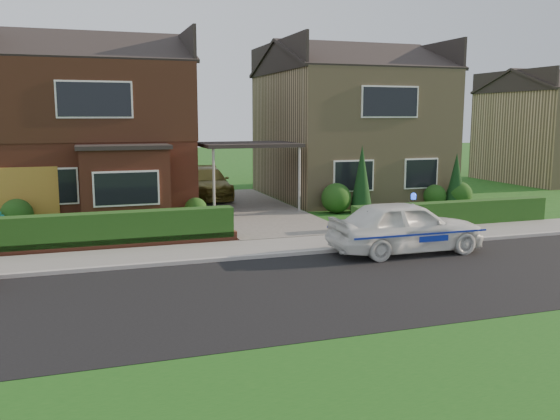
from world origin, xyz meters
name	(u,v)px	position (x,y,z in m)	size (l,w,h in m)	color
ground	(374,282)	(0.00, 0.00, 0.00)	(120.00, 120.00, 0.00)	#174C14
road	(374,282)	(0.00, 0.00, 0.00)	(60.00, 6.00, 0.02)	black
kerb	(323,252)	(0.00, 3.05, 0.06)	(60.00, 0.16, 0.12)	#9E9993
sidewalk	(310,244)	(0.00, 4.10, 0.05)	(60.00, 2.00, 0.10)	slate
grass_verge	(524,368)	(0.00, -5.00, 0.00)	(60.00, 4.00, 0.01)	#174C14
driveway	(248,210)	(0.00, 11.00, 0.06)	(3.80, 12.00, 0.12)	#666059
house_left	(93,116)	(-5.78, 13.90, 3.81)	(7.50, 9.53, 7.25)	brown
house_right	(348,119)	(5.80, 13.99, 3.66)	(7.50, 8.06, 7.25)	#907D58
carport_link	(248,146)	(0.00, 10.95, 2.66)	(3.80, 3.00, 2.77)	black
garage_door	(25,198)	(-8.25, 9.96, 1.05)	(2.20, 0.10, 2.10)	olive
dwarf_wall	(106,245)	(-5.80, 5.30, 0.18)	(7.70, 0.25, 0.36)	brown
hedge_left	(106,250)	(-5.80, 5.45, 0.00)	(7.50, 0.55, 0.90)	#123611
hedge_right	(451,227)	(5.80, 5.35, 0.00)	(7.50, 0.55, 0.80)	#123611
shrub_left_far	(17,215)	(-8.50, 9.50, 0.54)	(1.08, 1.08, 1.08)	#123611
shrub_left_mid	(153,206)	(-4.00, 9.30, 0.66)	(1.32, 1.32, 1.32)	#123611
shrub_left_near	(196,209)	(-2.40, 9.60, 0.42)	(0.84, 0.84, 0.84)	#123611
shrub_right_near	(336,198)	(3.20, 9.40, 0.60)	(1.20, 1.20, 1.20)	#123611
shrub_right_mid	(435,196)	(7.80, 9.50, 0.48)	(0.96, 0.96, 0.96)	#123611
shrub_right_far	(459,194)	(8.80, 9.20, 0.54)	(1.08, 1.08, 1.08)	#123611
conifer_a	(362,180)	(4.20, 9.20, 1.30)	(0.90, 0.90, 2.60)	black
conifer_b	(456,181)	(8.60, 9.20, 1.10)	(0.90, 0.90, 2.20)	black
neighbour_right	(554,137)	(20.00, 16.00, 2.60)	(6.50, 7.00, 5.20)	#907D58
police_car	(406,227)	(2.23, 2.40, 0.75)	(4.04, 4.41, 1.66)	white
driveway_car	(206,183)	(-1.00, 14.50, 0.80)	(1.92, 4.72, 1.37)	brown
potted_plant_c	(139,227)	(-4.72, 6.95, 0.34)	(0.38, 0.38, 0.67)	gray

